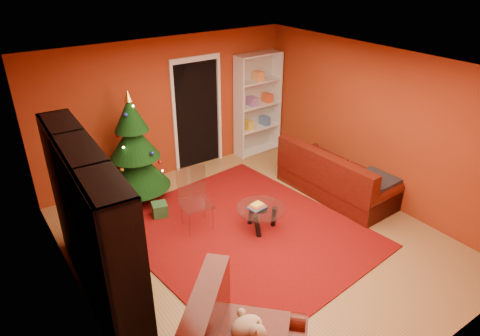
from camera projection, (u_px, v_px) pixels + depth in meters
floor at (255, 241)px, 6.51m from camera, size 5.00×5.50×0.05m
ceiling at (258, 67)px, 5.31m from camera, size 5.00×5.50×0.05m
wall_back at (167, 108)px, 7.94m from camera, size 5.00×0.05×2.60m
wall_left at (69, 221)px, 4.63m from camera, size 0.05×5.50×2.60m
wall_right at (377, 125)px, 7.19m from camera, size 0.05×5.50×2.60m
doorway at (197, 116)px, 8.33m from camera, size 1.06×0.60×2.16m
rug at (244, 232)px, 6.64m from camera, size 3.48×3.94×0.02m
media_unit at (92, 228)px, 4.97m from camera, size 0.53×2.71×2.07m
christmas_tree at (134, 149)px, 7.16m from camera, size 1.20×1.20×1.97m
gift_box_teal at (111, 204)px, 7.12m from camera, size 0.37×0.37×0.31m
gift_box_green at (160, 210)px, 7.01m from camera, size 0.29×0.29×0.24m
gift_box_red at (116, 187)px, 7.73m from camera, size 0.24×0.24×0.20m
white_bookshelf at (258, 105)px, 8.89m from camera, size 1.02×0.39×2.17m
dog at (247, 328)px, 4.10m from camera, size 0.49×0.50×0.30m
sofa at (338, 171)px, 7.52m from camera, size 1.04×2.15×0.91m
coffee_table at (261, 218)px, 6.64m from camera, size 0.88×0.88×0.48m
acrylic_chair at (196, 204)px, 6.57m from camera, size 0.54×0.57×0.90m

